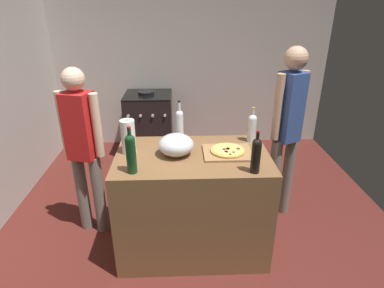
{
  "coord_description": "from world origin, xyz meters",
  "views": [
    {
      "loc": [
        -0.04,
        -1.7,
        2.09
      ],
      "look_at": [
        0.06,
        0.75,
        0.98
      ],
      "focal_mm": 29.81,
      "sensor_mm": 36.0,
      "label": 1
    }
  ],
  "objects_px": {
    "pizza": "(228,150)",
    "person_in_stripes": "(83,144)",
    "wine_bottle_dark": "(131,152)",
    "wine_bottle_amber": "(252,127)",
    "paper_towel_roll": "(128,137)",
    "person_in_red": "(287,126)",
    "stove": "(149,123)",
    "mixing_bowl": "(176,145)",
    "wine_bottle_clear": "(256,154)",
    "wine_bottle_green": "(180,125)"
  },
  "relations": [
    {
      "from": "pizza",
      "to": "person_in_stripes",
      "type": "relative_size",
      "value": 0.18
    },
    {
      "from": "wine_bottle_dark",
      "to": "wine_bottle_amber",
      "type": "xyz_separation_m",
      "value": [
        0.99,
        0.53,
        -0.03
      ]
    },
    {
      "from": "pizza",
      "to": "paper_towel_roll",
      "type": "relative_size",
      "value": 0.98
    },
    {
      "from": "person_in_red",
      "to": "stove",
      "type": "bearing_deg",
      "value": 132.28
    },
    {
      "from": "mixing_bowl",
      "to": "stove",
      "type": "xyz_separation_m",
      "value": [
        -0.41,
        2.03,
        -0.57
      ]
    },
    {
      "from": "wine_bottle_clear",
      "to": "stove",
      "type": "distance_m",
      "value": 2.63
    },
    {
      "from": "wine_bottle_green",
      "to": "stove",
      "type": "bearing_deg",
      "value": 103.97
    },
    {
      "from": "pizza",
      "to": "wine_bottle_clear",
      "type": "xyz_separation_m",
      "value": [
        0.16,
        -0.31,
        0.12
      ]
    },
    {
      "from": "wine_bottle_dark",
      "to": "wine_bottle_clear",
      "type": "distance_m",
      "value": 0.9
    },
    {
      "from": "wine_bottle_clear",
      "to": "person_in_red",
      "type": "distance_m",
      "value": 0.88
    },
    {
      "from": "paper_towel_roll",
      "to": "wine_bottle_clear",
      "type": "distance_m",
      "value": 1.04
    },
    {
      "from": "wine_bottle_amber",
      "to": "person_in_stripes",
      "type": "height_order",
      "value": "person_in_stripes"
    },
    {
      "from": "pizza",
      "to": "wine_bottle_amber",
      "type": "bearing_deg",
      "value": 45.56
    },
    {
      "from": "wine_bottle_clear",
      "to": "stove",
      "type": "relative_size",
      "value": 0.35
    },
    {
      "from": "stove",
      "to": "pizza",
      "type": "bearing_deg",
      "value": -67.64
    },
    {
      "from": "wine_bottle_green",
      "to": "wine_bottle_amber",
      "type": "bearing_deg",
      "value": 0.05
    },
    {
      "from": "wine_bottle_dark",
      "to": "wine_bottle_amber",
      "type": "distance_m",
      "value": 1.13
    },
    {
      "from": "pizza",
      "to": "wine_bottle_dark",
      "type": "relative_size",
      "value": 0.79
    },
    {
      "from": "wine_bottle_amber",
      "to": "person_in_stripes",
      "type": "xyz_separation_m",
      "value": [
        -1.5,
        0.01,
        -0.14
      ]
    },
    {
      "from": "pizza",
      "to": "stove",
      "type": "xyz_separation_m",
      "value": [
        -0.84,
        2.04,
        -0.52
      ]
    },
    {
      "from": "mixing_bowl",
      "to": "pizza",
      "type": "bearing_deg",
      "value": -0.28
    },
    {
      "from": "pizza",
      "to": "wine_bottle_clear",
      "type": "distance_m",
      "value": 0.37
    },
    {
      "from": "person_in_red",
      "to": "person_in_stripes",
      "type": "bearing_deg",
      "value": -175.02
    },
    {
      "from": "wine_bottle_clear",
      "to": "wine_bottle_dark",
      "type": "bearing_deg",
      "value": 177.88
    },
    {
      "from": "person_in_stripes",
      "to": "wine_bottle_clear",
      "type": "bearing_deg",
      "value": -22.25
    },
    {
      "from": "wine_bottle_amber",
      "to": "stove",
      "type": "relative_size",
      "value": 0.34
    },
    {
      "from": "pizza",
      "to": "wine_bottle_dark",
      "type": "height_order",
      "value": "wine_bottle_dark"
    },
    {
      "from": "person_in_stripes",
      "to": "person_in_red",
      "type": "height_order",
      "value": "person_in_red"
    },
    {
      "from": "pizza",
      "to": "wine_bottle_green",
      "type": "height_order",
      "value": "wine_bottle_green"
    },
    {
      "from": "person_in_red",
      "to": "wine_bottle_amber",
      "type": "bearing_deg",
      "value": -155.26
    },
    {
      "from": "wine_bottle_green",
      "to": "wine_bottle_clear",
      "type": "relative_size",
      "value": 1.17
    },
    {
      "from": "paper_towel_roll",
      "to": "person_in_red",
      "type": "height_order",
      "value": "person_in_red"
    },
    {
      "from": "mixing_bowl",
      "to": "wine_bottle_clear",
      "type": "xyz_separation_m",
      "value": [
        0.58,
        -0.32,
        0.06
      ]
    },
    {
      "from": "stove",
      "to": "person_in_red",
      "type": "xyz_separation_m",
      "value": [
        1.46,
        -1.61,
        0.56
      ]
    },
    {
      "from": "stove",
      "to": "person_in_stripes",
      "type": "height_order",
      "value": "person_in_stripes"
    },
    {
      "from": "stove",
      "to": "wine_bottle_dark",
      "type": "bearing_deg",
      "value": -87.72
    },
    {
      "from": "wine_bottle_dark",
      "to": "person_in_red",
      "type": "relative_size",
      "value": 0.21
    },
    {
      "from": "wine_bottle_green",
      "to": "wine_bottle_dark",
      "type": "distance_m",
      "value": 0.64
    },
    {
      "from": "mixing_bowl",
      "to": "wine_bottle_amber",
      "type": "height_order",
      "value": "wine_bottle_amber"
    },
    {
      "from": "wine_bottle_dark",
      "to": "person_in_red",
      "type": "distance_m",
      "value": 1.55
    },
    {
      "from": "mixing_bowl",
      "to": "wine_bottle_green",
      "type": "bearing_deg",
      "value": 82.86
    },
    {
      "from": "wine_bottle_dark",
      "to": "person_in_stripes",
      "type": "distance_m",
      "value": 0.76
    },
    {
      "from": "paper_towel_roll",
      "to": "wine_bottle_dark",
      "type": "relative_size",
      "value": 0.81
    },
    {
      "from": "pizza",
      "to": "person_in_red",
      "type": "xyz_separation_m",
      "value": [
        0.63,
        0.43,
        0.04
      ]
    },
    {
      "from": "wine_bottle_green",
      "to": "paper_towel_roll",
      "type": "bearing_deg",
      "value": -154.91
    },
    {
      "from": "stove",
      "to": "wine_bottle_green",
      "type": "bearing_deg",
      "value": -76.03
    },
    {
      "from": "person_in_stripes",
      "to": "paper_towel_roll",
      "type": "bearing_deg",
      "value": -25.11
    },
    {
      "from": "mixing_bowl",
      "to": "stove",
      "type": "height_order",
      "value": "mixing_bowl"
    },
    {
      "from": "wine_bottle_dark",
      "to": "mixing_bowl",
      "type": "bearing_deg",
      "value": 41.44
    },
    {
      "from": "wine_bottle_amber",
      "to": "mixing_bowl",
      "type": "bearing_deg",
      "value": -159.57
    }
  ]
}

